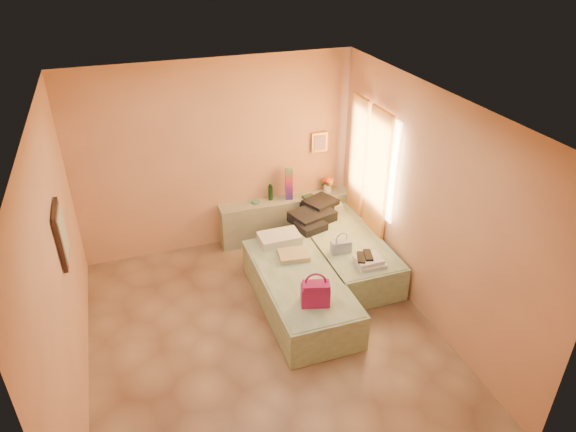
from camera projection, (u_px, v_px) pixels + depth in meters
name	position (u px, v px, depth m)	size (l,w,h in m)	color
ground	(265.00, 337.00, 6.12)	(4.50, 4.50, 0.00)	tan
room_walls	(265.00, 180.00, 5.76)	(4.02, 4.51, 2.81)	#E1A878
headboard_ledge	(286.00, 217.00, 7.96)	(2.05, 0.30, 0.65)	#A1A889
bed_left	(299.00, 291.00, 6.49)	(0.90, 2.00, 0.50)	#B1CDA5
bed_right	(343.00, 251.00, 7.28)	(0.90, 2.00, 0.50)	#B1CDA5
water_bottle	(270.00, 192.00, 7.72)	(0.07, 0.07, 0.25)	#163E1F
rainbow_box	(289.00, 184.00, 7.70)	(0.11, 0.11, 0.48)	#991255
small_dish	(256.00, 202.00, 7.68)	(0.12, 0.12, 0.03)	#498664
green_book	(309.00, 197.00, 7.83)	(0.18, 0.13, 0.03)	#26472E
flower_vase	(328.00, 183.00, 7.96)	(0.22, 0.22, 0.29)	white
magenta_handbag	(315.00, 293.00, 5.80)	(0.32, 0.18, 0.30)	#991255
khaki_garment	(294.00, 255.00, 6.68)	(0.39, 0.31, 0.07)	tan
clothes_pile	(316.00, 214.00, 7.49)	(0.66, 0.66, 0.20)	black
blue_handbag	(341.00, 247.00, 6.76)	(0.26, 0.11, 0.17)	#3A5A8B
towel_stack	(370.00, 261.00, 6.53)	(0.35, 0.30, 0.10)	silver
sandal_pair	(365.00, 257.00, 6.51)	(0.18, 0.24, 0.03)	black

